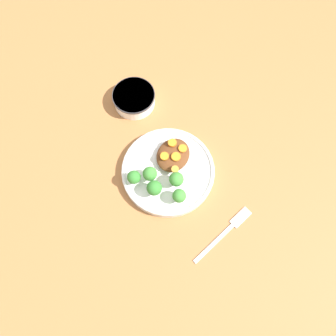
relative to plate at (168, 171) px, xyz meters
The scene contains 15 objects.
ground_plane 0.01m from the plate, ahead, with size 4.00×4.00×0.00m, color #9E6638.
plate is the anchor object (origin of this frame).
dip_bowl 0.23m from the plate, 53.14° to the left, with size 0.12×0.12×0.04m.
stew_mound 0.04m from the plate, ahead, with size 0.10×0.08×0.03m, color #5B3319.
broccoli_floret_0 0.06m from the plate, 121.50° to the right, with size 0.04×0.04×0.05m.
broccoli_floret_1 0.09m from the plate, 138.40° to the left, with size 0.03×0.03×0.05m.
broccoli_floret_2 0.08m from the plate, behind, with size 0.04×0.04×0.05m.
broccoli_floret_3 0.06m from the plate, 145.90° to the left, with size 0.04×0.04×0.05m.
broccoli_floret_4 0.09m from the plate, 131.70° to the right, with size 0.03×0.03×0.05m.
carrot_slice_0 0.05m from the plate, 10.15° to the right, with size 0.02×0.02×0.01m, color orange.
carrot_slice_1 0.07m from the plate, 19.33° to the left, with size 0.02×0.02×0.01m, color orange.
carrot_slice_2 0.07m from the plate, ahead, with size 0.02×0.02×0.00m, color orange.
carrot_slice_3 0.05m from the plate, 48.17° to the left, with size 0.02×0.02×0.01m, color orange.
carrot_slice_4 0.04m from the plate, 82.25° to the right, with size 0.02×0.02×0.01m, color orange.
fork 0.21m from the plate, 106.34° to the right, with size 0.18×0.08×0.01m.
Camera 1 is at (-0.26, -0.14, 0.81)m, focal length 35.00 mm.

